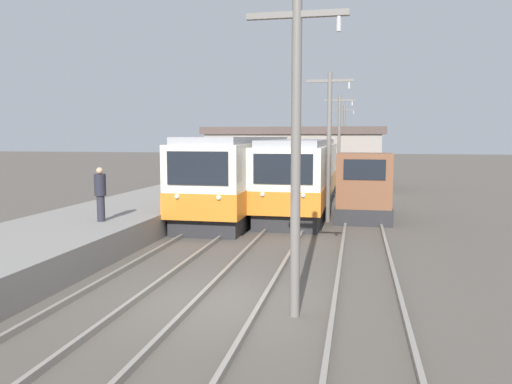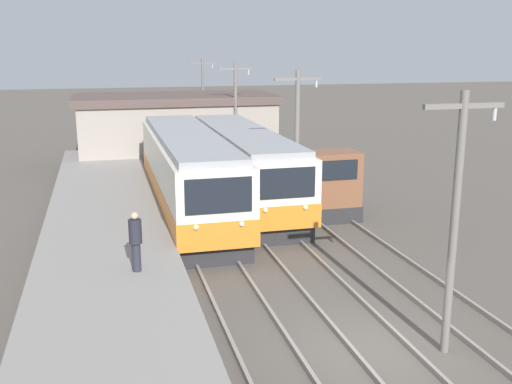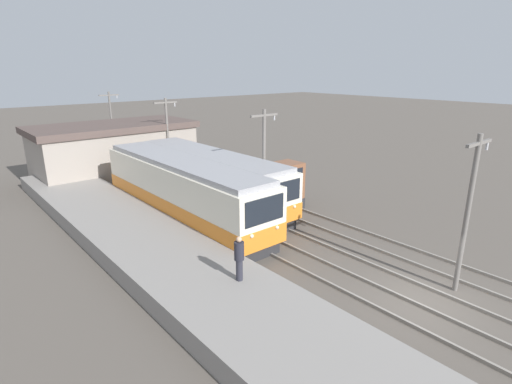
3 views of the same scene
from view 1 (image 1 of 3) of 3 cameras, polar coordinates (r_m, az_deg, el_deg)
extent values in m
plane|color=#564F47|center=(11.41, -3.98, -12.52)|extent=(200.00, 200.00, 0.00)
cube|color=gray|center=(12.65, -18.89, -10.62)|extent=(0.10, 60.00, 0.14)
cube|color=gray|center=(12.01, -12.83, -11.35)|extent=(0.10, 60.00, 0.14)
cube|color=gray|center=(11.54, -6.53, -11.97)|extent=(0.10, 60.00, 0.14)
cube|color=gray|center=(11.19, 0.68, -12.51)|extent=(0.10, 60.00, 0.14)
cube|color=gray|center=(11.02, 8.87, -12.89)|extent=(0.10, 60.00, 0.14)
cube|color=gray|center=(11.06, 16.54, -13.01)|extent=(0.10, 60.00, 0.14)
cube|color=#28282B|center=(24.73, -1.48, -1.41)|extent=(2.58, 13.68, 0.70)
cube|color=silver|center=(24.56, -1.49, 2.51)|extent=(2.80, 14.25, 2.69)
cube|color=orange|center=(24.63, -1.48, 0.52)|extent=(2.84, 14.29, 0.97)
cube|color=black|center=(17.64, -6.72, 2.72)|extent=(2.24, 0.06, 1.18)
sphere|color=silver|center=(17.98, -9.02, -0.52)|extent=(0.18, 0.18, 0.18)
sphere|color=silver|center=(17.51, -4.29, -0.65)|extent=(0.18, 0.18, 0.18)
cube|color=#939399|center=(24.51, -1.50, 5.98)|extent=(2.46, 13.68, 0.28)
cube|color=#28282B|center=(25.46, 5.29, -1.21)|extent=(2.58, 12.94, 0.70)
cube|color=silver|center=(25.30, 5.33, 2.45)|extent=(2.80, 13.48, 2.56)
cube|color=orange|center=(25.37, 5.31, 0.61)|extent=(2.84, 13.52, 0.92)
cube|color=black|center=(18.57, 3.09, 2.64)|extent=(2.24, 0.06, 1.13)
sphere|color=silver|center=(18.77, 0.75, -0.29)|extent=(0.18, 0.18, 0.18)
sphere|color=silver|center=(18.55, 5.43, -0.39)|extent=(0.18, 0.18, 0.18)
cube|color=#939399|center=(25.25, 5.36, 5.66)|extent=(2.46, 12.94, 0.28)
cube|color=#28282B|center=(23.38, 12.10, -2.00)|extent=(2.40, 4.94, 0.70)
cube|color=brown|center=(21.54, 12.24, 1.31)|extent=(2.28, 1.58, 2.30)
cube|color=black|center=(20.69, 12.30, 2.51)|extent=(1.68, 0.04, 0.83)
cube|color=brown|center=(24.04, 12.14, 0.75)|extent=(1.92, 3.26, 1.40)
cylinder|color=black|center=(23.97, 12.19, 3.01)|extent=(0.16, 0.16, 0.50)
cylinder|color=slate|center=(10.00, 4.57, 3.49)|extent=(0.20, 0.20, 6.39)
cube|color=slate|center=(10.26, 4.72, 19.55)|extent=(2.00, 0.12, 0.12)
cylinder|color=#B2B2B7|center=(10.15, 9.44, 18.47)|extent=(0.10, 0.10, 0.30)
cylinder|color=slate|center=(21.67, 8.33, 4.97)|extent=(0.20, 0.20, 6.39)
cube|color=slate|center=(21.79, 8.45, 12.47)|extent=(2.00, 0.12, 0.12)
cylinder|color=#B2B2B7|center=(21.74, 10.60, 11.91)|extent=(0.10, 0.10, 0.30)
cylinder|color=slate|center=(33.37, 9.46, 5.42)|extent=(0.20, 0.20, 6.39)
cube|color=slate|center=(33.44, 9.55, 10.29)|extent=(2.00, 0.12, 0.12)
cylinder|color=#B2B2B7|center=(33.41, 10.94, 9.92)|extent=(0.10, 0.10, 0.30)
cylinder|color=slate|center=(45.07, 10.00, 5.63)|extent=(0.20, 0.20, 6.39)
cube|color=slate|center=(45.13, 10.07, 9.24)|extent=(2.00, 0.12, 0.12)
cylinder|color=#B2B2B7|center=(45.11, 11.10, 8.96)|extent=(0.10, 0.10, 0.30)
cylinder|color=#282833|center=(17.33, -17.30, -1.81)|extent=(0.26, 0.26, 0.86)
cylinder|color=#23232D|center=(17.24, -17.39, 0.79)|extent=(0.38, 0.38, 0.71)
sphere|color=tan|center=(17.20, -17.44, 2.34)|extent=(0.22, 0.22, 0.22)
cube|color=gray|center=(36.72, 4.51, 3.58)|extent=(12.00, 6.00, 3.85)
cube|color=#51423D|center=(36.68, 4.54, 6.98)|extent=(12.60, 6.30, 0.50)
camera|label=2|loc=(9.96, -92.92, 21.25)|focal=42.00mm
camera|label=3|loc=(17.89, -65.83, 18.74)|focal=28.00mm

